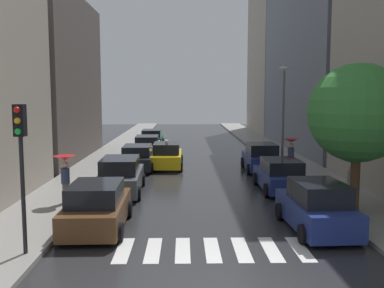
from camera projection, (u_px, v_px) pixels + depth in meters
ground_plane at (195, 156)px, 33.93m from camera, size 28.00×72.00×0.04m
sidewalk_left at (111, 155)px, 33.79m from camera, size 3.00×72.00×0.15m
sidewalk_right at (278, 154)px, 34.05m from camera, size 3.00×72.00×0.15m
crosswalk_stripes at (212, 250)px, 13.32m from camera, size 5.85×2.20×0.01m
building_left_mid at (41, 80)px, 31.01m from camera, size 6.00×13.60×11.54m
building_right_mid at (325, 6)px, 36.52m from camera, size 6.00×20.18×24.15m
building_right_far at (280, 39)px, 53.43m from camera, size 6.00×13.21×22.96m
parked_car_left_nearest at (97, 207)px, 15.30m from camera, size 2.19×4.40×1.67m
parked_car_left_second at (121, 176)px, 20.91m from camera, size 2.22×4.78×1.74m
parked_car_left_third at (138, 158)px, 27.52m from camera, size 2.17×4.51×1.56m
parked_car_left_fourth at (147, 146)px, 34.10m from camera, size 2.31×4.69×1.53m
parked_car_left_fifth at (152, 138)px, 39.86m from camera, size 2.12×4.26×1.54m
parked_car_right_nearest at (317, 208)px, 15.10m from camera, size 2.18×4.23×1.76m
parked_car_right_second at (281, 176)px, 21.46m from camera, size 2.18×4.33×1.57m
parked_car_right_third at (261, 158)px, 27.02m from camera, size 2.13×4.06×1.72m
taxi_midroad at (167, 156)px, 28.20m from camera, size 2.09×4.31×1.81m
pedestrian_foreground at (291, 149)px, 25.59m from camera, size 0.92×0.92×2.00m
pedestrian_near_tree at (352, 170)px, 17.64m from camera, size 1.17×1.17×2.01m
pedestrian_by_kerb at (65, 170)px, 18.30m from camera, size 0.93×0.93×2.02m
street_tree_right at (358, 113)px, 16.83m from camera, size 3.84×3.84×5.79m
traffic_light_left_corner at (21, 146)px, 12.25m from camera, size 0.30×0.42×4.30m
lamp_post_right at (283, 108)px, 28.00m from camera, size 0.60×0.28×6.35m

